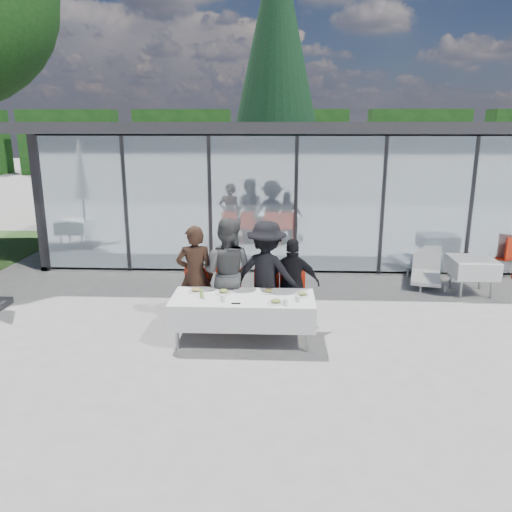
{
  "coord_description": "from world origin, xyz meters",
  "views": [
    {
      "loc": [
        0.63,
        -7.18,
        3.38
      ],
      "look_at": [
        0.26,
        1.2,
        1.17
      ],
      "focal_mm": 35.0,
      "sensor_mm": 36.0,
      "label": 1
    }
  ],
  "objects_px": {
    "diner_b": "(227,273)",
    "diner_d": "(293,283)",
    "dining_table": "(243,310)",
    "plate_b": "(224,292)",
    "diner_chair_b": "(228,294)",
    "spare_chair_a": "(466,253)",
    "diner_chair_c": "(266,294)",
    "plate_extra": "(276,302)",
    "plate_c": "(268,291)",
    "spare_chair_b": "(507,254)",
    "diner_c": "(266,275)",
    "lounger": "(426,271)",
    "diner_a": "(195,276)",
    "juice_bottle": "(202,294)",
    "conifer_tree": "(276,54)",
    "plate_d": "(302,294)",
    "folded_eyeglasses": "(236,303)",
    "plate_a": "(196,290)",
    "spare_table_right": "(472,267)",
    "diner_chair_a": "(197,293)",
    "diner_chair_d": "(292,295)"
  },
  "relations": [
    {
      "from": "plate_a",
      "to": "spare_table_right",
      "type": "relative_size",
      "value": 0.3
    },
    {
      "from": "diner_chair_c",
      "to": "plate_extra",
      "type": "bearing_deg",
      "value": -80.85
    },
    {
      "from": "diner_c",
      "to": "diner_chair_c",
      "type": "xyz_separation_m",
      "value": [
        -0.0,
        0.09,
        -0.39
      ]
    },
    {
      "from": "diner_d",
      "to": "juice_bottle",
      "type": "xyz_separation_m",
      "value": [
        -1.45,
        -0.74,
        0.04
      ]
    },
    {
      "from": "plate_d",
      "to": "plate_c",
      "type": "bearing_deg",
      "value": 166.51
    },
    {
      "from": "diner_c",
      "to": "spare_chair_b",
      "type": "xyz_separation_m",
      "value": [
        5.38,
        3.09,
        -0.39
      ]
    },
    {
      "from": "diner_chair_b",
      "to": "spare_chair_a",
      "type": "relative_size",
      "value": 1.0
    },
    {
      "from": "diner_b",
      "to": "diner_chair_c",
      "type": "xyz_separation_m",
      "value": [
        0.67,
        0.09,
        -0.41
      ]
    },
    {
      "from": "spare_chair_b",
      "to": "conifer_tree",
      "type": "bearing_deg",
      "value": 120.63
    },
    {
      "from": "diner_a",
      "to": "diner_c",
      "type": "distance_m",
      "value": 1.22
    },
    {
      "from": "diner_b",
      "to": "plate_a",
      "type": "distance_m",
      "value": 0.67
    },
    {
      "from": "diner_d",
      "to": "plate_d",
      "type": "height_order",
      "value": "diner_d"
    },
    {
      "from": "diner_b",
      "to": "diner_d",
      "type": "distance_m",
      "value": 1.13
    },
    {
      "from": "plate_a",
      "to": "spare_chair_a",
      "type": "relative_size",
      "value": 0.26
    },
    {
      "from": "diner_c",
      "to": "lounger",
      "type": "relative_size",
      "value": 1.28
    },
    {
      "from": "diner_chair_a",
      "to": "folded_eyeglasses",
      "type": "bearing_deg",
      "value": -53.94
    },
    {
      "from": "dining_table",
      "to": "diner_chair_c",
      "type": "bearing_deg",
      "value": 64.69
    },
    {
      "from": "dining_table",
      "to": "diner_chair_a",
      "type": "relative_size",
      "value": 2.32
    },
    {
      "from": "dining_table",
      "to": "spare_table_right",
      "type": "bearing_deg",
      "value": 29.52
    },
    {
      "from": "diner_chair_a",
      "to": "plate_c",
      "type": "distance_m",
      "value": 1.38
    },
    {
      "from": "dining_table",
      "to": "plate_b",
      "type": "distance_m",
      "value": 0.44
    },
    {
      "from": "diner_chair_c",
      "to": "plate_d",
      "type": "height_order",
      "value": "diner_chair_c"
    },
    {
      "from": "diner_chair_b",
      "to": "plate_c",
      "type": "distance_m",
      "value": 0.91
    },
    {
      "from": "diner_chair_d",
      "to": "plate_d",
      "type": "height_order",
      "value": "diner_chair_d"
    },
    {
      "from": "diner_c",
      "to": "plate_b",
      "type": "height_order",
      "value": "diner_c"
    },
    {
      "from": "diner_b",
      "to": "plate_b",
      "type": "bearing_deg",
      "value": 104.25
    },
    {
      "from": "spare_chair_b",
      "to": "conifer_tree",
      "type": "height_order",
      "value": "conifer_tree"
    },
    {
      "from": "diner_a",
      "to": "juice_bottle",
      "type": "distance_m",
      "value": 0.77
    },
    {
      "from": "diner_chair_b",
      "to": "plate_b",
      "type": "distance_m",
      "value": 0.63
    },
    {
      "from": "folded_eyeglasses",
      "to": "diner_c",
      "type": "bearing_deg",
      "value": 65.79
    },
    {
      "from": "plate_c",
      "to": "diner_c",
      "type": "bearing_deg",
      "value": 95.82
    },
    {
      "from": "diner_chair_b",
      "to": "plate_d",
      "type": "bearing_deg",
      "value": -27.48
    },
    {
      "from": "folded_eyeglasses",
      "to": "diner_chair_a",
      "type": "bearing_deg",
      "value": 126.06
    },
    {
      "from": "diner_c",
      "to": "plate_c",
      "type": "height_order",
      "value": "diner_c"
    },
    {
      "from": "plate_a",
      "to": "conifer_tree",
      "type": "height_order",
      "value": "conifer_tree"
    },
    {
      "from": "plate_a",
      "to": "plate_d",
      "type": "xyz_separation_m",
      "value": [
        1.73,
        -0.12,
        0.0
      ]
    },
    {
      "from": "folded_eyeglasses",
      "to": "diner_chair_c",
      "type": "bearing_deg",
      "value": 67.6
    },
    {
      "from": "diner_c",
      "to": "plate_c",
      "type": "distance_m",
      "value": 0.46
    },
    {
      "from": "diner_a",
      "to": "spare_chair_b",
      "type": "distance_m",
      "value": 7.29
    },
    {
      "from": "juice_bottle",
      "to": "spare_chair_b",
      "type": "relative_size",
      "value": 0.14
    },
    {
      "from": "plate_c",
      "to": "conifer_tree",
      "type": "height_order",
      "value": "conifer_tree"
    },
    {
      "from": "spare_chair_b",
      "to": "conifer_tree",
      "type": "xyz_separation_m",
      "value": [
        -5.33,
        9.0,
        5.45
      ]
    },
    {
      "from": "diner_chair_c",
      "to": "diner_chair_d",
      "type": "height_order",
      "value": "same"
    },
    {
      "from": "plate_b",
      "to": "lounger",
      "type": "height_order",
      "value": "plate_b"
    },
    {
      "from": "diner_c",
      "to": "diner_d",
      "type": "xyz_separation_m",
      "value": [
        0.45,
        0.0,
        -0.15
      ]
    },
    {
      "from": "plate_b",
      "to": "plate_c",
      "type": "xyz_separation_m",
      "value": [
        0.72,
        0.06,
        0.0
      ]
    },
    {
      "from": "plate_c",
      "to": "spare_chair_b",
      "type": "relative_size",
      "value": 0.26
    },
    {
      "from": "diner_b",
      "to": "diner_chair_c",
      "type": "height_order",
      "value": "diner_b"
    },
    {
      "from": "plate_d",
      "to": "juice_bottle",
      "type": "relative_size",
      "value": 1.91
    },
    {
      "from": "plate_b",
      "to": "plate_extra",
      "type": "bearing_deg",
      "value": -27.08
    }
  ]
}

